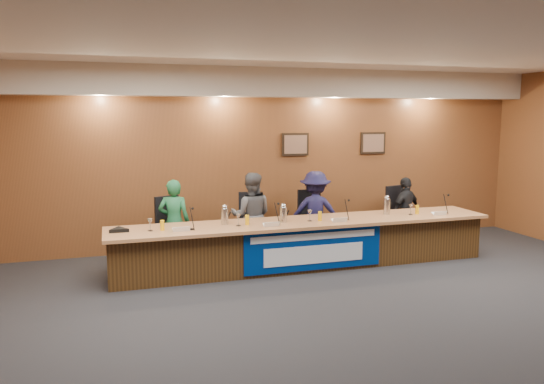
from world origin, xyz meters
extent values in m
plane|color=black|center=(0.00, 0.00, 0.00)|extent=(10.00, 10.00, 0.00)
cube|color=silver|center=(0.00, 0.00, 3.20)|extent=(10.00, 8.00, 0.04)
cube|color=brown|center=(0.00, 4.00, 1.60)|extent=(10.00, 0.04, 3.20)
cube|color=beige|center=(0.00, 3.75, 2.95)|extent=(10.00, 0.50, 0.50)
cube|color=#402811|center=(0.00, 2.40, 0.35)|extent=(6.00, 0.80, 0.70)
cube|color=#A86F44|center=(0.00, 2.35, 0.72)|extent=(6.10, 0.95, 0.05)
cube|color=navy|center=(0.00, 1.99, 0.38)|extent=(2.20, 0.02, 0.65)
cube|color=silver|center=(0.00, 1.97, 0.58)|extent=(2.00, 0.01, 0.10)
cube|color=silver|center=(0.00, 1.97, 0.30)|extent=(1.60, 0.01, 0.28)
cube|color=black|center=(0.40, 3.97, 1.85)|extent=(0.52, 0.04, 0.42)
cube|color=black|center=(2.00, 3.97, 1.85)|extent=(0.52, 0.04, 0.42)
imported|color=#1E6238|center=(-1.95, 3.14, 0.69)|extent=(0.57, 0.45, 1.38)
imported|color=#4E4E53|center=(-0.67, 3.14, 0.72)|extent=(0.83, 0.73, 1.45)
imported|color=#171539|center=(0.48, 3.14, 0.72)|extent=(1.05, 0.81, 1.43)
imported|color=black|center=(2.27, 3.14, 0.63)|extent=(0.80, 0.57, 1.27)
cube|color=black|center=(-1.95, 3.24, 0.48)|extent=(0.62, 0.62, 0.08)
cube|color=black|center=(-0.67, 3.24, 0.48)|extent=(0.62, 0.62, 0.08)
cube|color=black|center=(0.48, 3.24, 0.48)|extent=(0.50, 0.50, 0.08)
cube|color=black|center=(2.27, 3.24, 0.48)|extent=(0.60, 0.60, 0.08)
cube|color=white|center=(-1.97, 2.13, 0.80)|extent=(0.24, 0.08, 0.10)
cylinder|color=black|center=(-1.81, 2.22, 0.76)|extent=(0.07, 0.07, 0.02)
cylinder|color=#F4B10D|center=(-2.22, 2.30, 0.82)|extent=(0.06, 0.06, 0.15)
cylinder|color=silver|center=(-2.39, 2.31, 0.84)|extent=(0.08, 0.08, 0.18)
cube|color=white|center=(-0.64, 2.07, 0.80)|extent=(0.24, 0.08, 0.10)
cylinder|color=black|center=(-0.52, 2.24, 0.76)|extent=(0.07, 0.07, 0.02)
cylinder|color=#F4B10D|center=(-0.96, 2.32, 0.82)|extent=(0.06, 0.06, 0.15)
cylinder|color=silver|center=(-1.10, 2.28, 0.84)|extent=(0.08, 0.08, 0.18)
cube|color=white|center=(0.46, 2.07, 0.80)|extent=(0.24, 0.08, 0.10)
cylinder|color=black|center=(0.62, 2.21, 0.76)|extent=(0.07, 0.07, 0.02)
cylinder|color=#F4B10D|center=(0.21, 2.27, 0.82)|extent=(0.06, 0.06, 0.15)
cylinder|color=silver|center=(0.04, 2.29, 0.84)|extent=(0.08, 0.08, 0.18)
cube|color=white|center=(2.27, 2.09, 0.80)|extent=(0.24, 0.08, 0.10)
cylinder|color=black|center=(2.43, 2.21, 0.76)|extent=(0.07, 0.07, 0.02)
cylinder|color=#F4B10D|center=(1.98, 2.32, 0.82)|extent=(0.06, 0.06, 0.15)
cylinder|color=silver|center=(1.84, 2.29, 0.84)|extent=(0.08, 0.08, 0.18)
cylinder|color=silver|center=(-1.28, 2.44, 0.87)|extent=(0.11, 0.11, 0.25)
cylinder|color=silver|center=(-0.37, 2.35, 0.87)|extent=(0.11, 0.11, 0.23)
cylinder|color=silver|center=(1.48, 2.45, 0.88)|extent=(0.11, 0.11, 0.26)
cylinder|color=black|center=(-2.82, 2.40, 0.78)|extent=(0.32, 0.32, 0.05)
camera|label=1|loc=(-2.93, -5.28, 2.41)|focal=35.00mm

